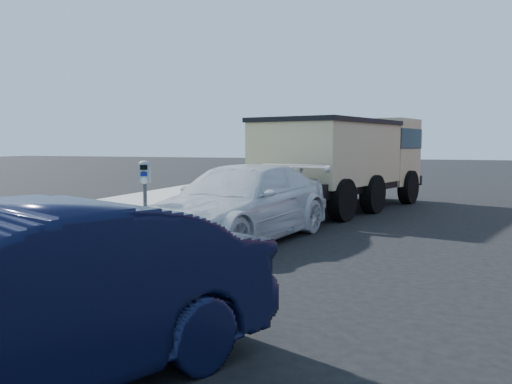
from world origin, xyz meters
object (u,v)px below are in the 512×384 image
(white_wagon, at_px, (241,203))
(parking_meter, at_px, (145,184))
(navy_sedan, at_px, (1,307))
(dump_truck, at_px, (347,157))

(white_wagon, bearing_deg, parking_meter, -115.45)
(parking_meter, xyz_separation_m, navy_sedan, (2.00, -5.49, -0.49))
(parking_meter, height_order, white_wagon, parking_meter)
(white_wagon, distance_m, dump_truck, 6.53)
(parking_meter, distance_m, white_wagon, 2.14)
(parking_meter, distance_m, navy_sedan, 5.86)
(navy_sedan, height_order, dump_truck, dump_truck)
(parking_meter, relative_size, navy_sedan, 0.33)
(dump_truck, bearing_deg, white_wagon, -83.73)
(navy_sedan, bearing_deg, white_wagon, 120.34)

